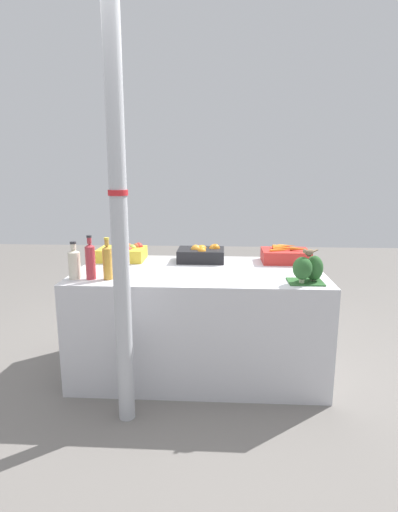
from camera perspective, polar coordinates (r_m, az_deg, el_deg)
The scene contains 11 objects.
ground_plane at distance 3.15m, azimuth 0.00°, elevation -15.63°, with size 10.00×10.00×0.00m, color slate.
market_table at distance 2.99m, azimuth 0.00°, elevation -9.11°, with size 1.75×0.92×0.77m, color silver.
support_pole at distance 2.21m, azimuth -11.47°, elevation 8.06°, with size 0.11×0.11×2.64m.
apple_crate at distance 3.22m, azimuth -10.74°, elevation 0.43°, with size 0.36×0.27×0.13m.
orange_crate at distance 3.13m, azimuth 0.37°, elevation 0.31°, with size 0.36×0.27×0.13m.
carrot_crate at distance 3.17m, azimuth 12.23°, elevation 0.10°, with size 0.36×0.27×0.13m.
broccoli_pile at distance 2.62m, azimuth 15.53°, elevation -1.82°, with size 0.22×0.19×0.17m.
juice_bottle_cloudy at distance 2.73m, azimuth -17.38°, elevation -0.98°, with size 0.08×0.08×0.25m.
juice_bottle_ruby at distance 2.69m, azimuth -15.26°, elevation -0.61°, with size 0.06×0.06×0.29m.
juice_bottle_amber at distance 2.66m, azimuth -12.93°, elevation -0.77°, with size 0.06×0.06×0.28m.
sparrow_bird at distance 2.57m, azimuth 15.41°, elevation 0.54°, with size 0.11×0.09×0.05m.
Camera 1 is at (0.16, -2.78, 1.46)m, focal length 28.00 mm.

